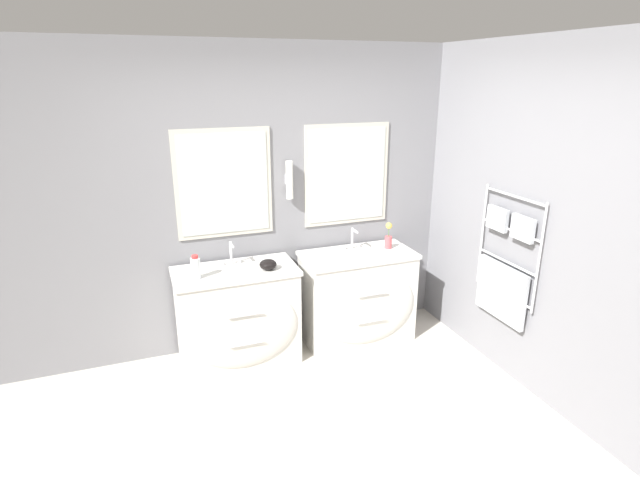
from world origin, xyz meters
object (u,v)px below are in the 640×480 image
Objects in this scene: toiletry_bottle at (196,268)px; vanity_right at (359,297)px; flower_vase at (388,237)px; amenity_bowl at (268,264)px; vanity_left at (238,316)px.

vanity_right is at bearing 2.06° from toiletry_bottle.
flower_vase is (1.73, 0.11, 0.01)m from toiletry_bottle.
vanity_right is at bearing 4.13° from amenity_bowl.
toiletry_bottle is at bearing -170.86° from vanity_left.
flower_vase reaches higher than vanity_left.
toiletry_bottle is (-1.41, -0.05, 0.50)m from vanity_right.
amenity_bowl is at bearing -175.87° from vanity_right.
vanity_left is 1.50m from flower_vase.
toiletry_bottle is 1.73m from flower_vase.
vanity_right is 0.96m from amenity_bowl.
vanity_right is at bearing -168.97° from flower_vase.
amenity_bowl is (-0.84, -0.06, 0.45)m from vanity_right.
amenity_bowl is 0.58× the size of flower_vase.
vanity_right is 7.12× the size of amenity_bowl.
flower_vase is (1.41, 0.06, 0.51)m from vanity_left.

